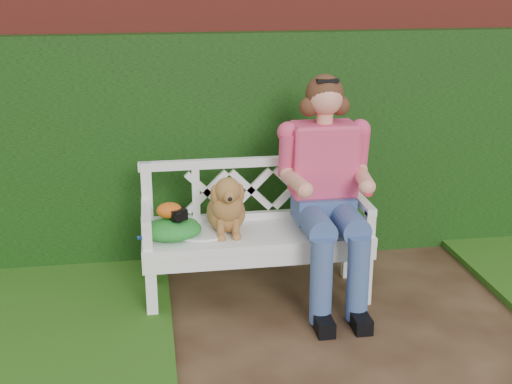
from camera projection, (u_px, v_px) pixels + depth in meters
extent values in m
plane|color=black|center=(374.00, 367.00, 3.84)|extent=(60.00, 60.00, 0.00)
cube|color=maroon|center=(303.00, 108.00, 5.27)|extent=(10.00, 0.30, 2.20)
cube|color=#1E4F15|center=(309.00, 146.00, 5.15)|extent=(10.00, 0.18, 1.70)
cube|color=black|center=(178.00, 214.00, 4.34)|extent=(0.12, 0.11, 0.07)
ellipsoid|color=#BD5112|center=(169.00, 210.00, 4.36)|extent=(0.20, 0.17, 0.10)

